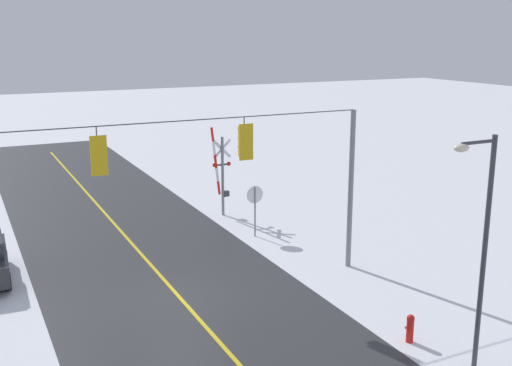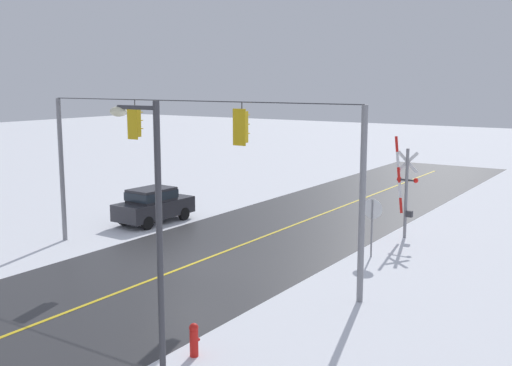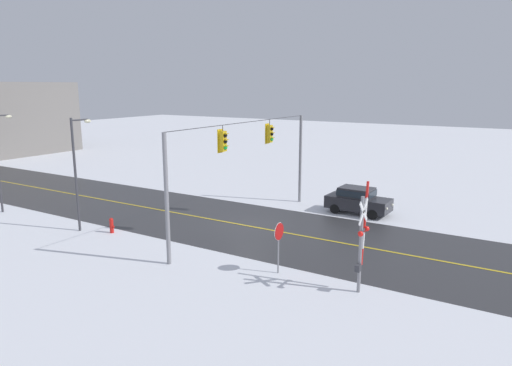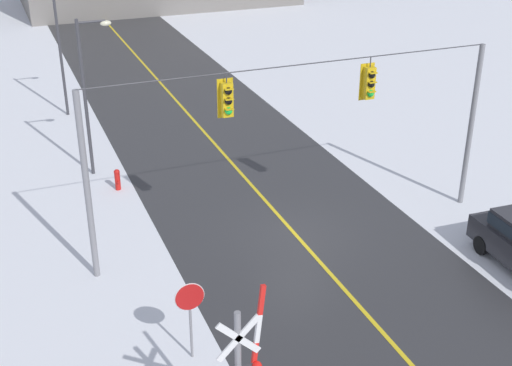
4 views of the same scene
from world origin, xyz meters
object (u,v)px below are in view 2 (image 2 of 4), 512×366
object	(u,v)px
railroad_crossing	(406,187)
streetlamp_near	(152,222)
parked_car_charcoal	(153,204)
fire_hydrant	(194,339)
stop_sign	(372,215)

from	to	relation	value
railroad_crossing	streetlamp_near	size ratio (longest dim) A/B	0.69
parked_car_charcoal	fire_hydrant	size ratio (longest dim) A/B	4.83
railroad_crossing	stop_sign	bearing A→B (deg)	90.35
railroad_crossing	parked_car_charcoal	world-z (taller)	railroad_crossing
stop_sign	streetlamp_near	size ratio (longest dim) A/B	0.36
stop_sign	streetlamp_near	xyz separation A→B (m)	(-0.29, 12.83, 2.20)
streetlamp_near	fire_hydrant	world-z (taller)	streetlamp_near
streetlamp_near	fire_hydrant	xyz separation A→B (m)	(0.46, -1.91, -3.45)
parked_car_charcoal	streetlamp_near	world-z (taller)	streetlamp_near
railroad_crossing	fire_hydrant	size ratio (longest dim) A/B	5.13
stop_sign	parked_car_charcoal	xyz separation A→B (m)	(11.36, 0.29, -0.76)
railroad_crossing	streetlamp_near	distance (m)	16.64
stop_sign	fire_hydrant	distance (m)	10.99
stop_sign	fire_hydrant	bearing A→B (deg)	89.07
railroad_crossing	fire_hydrant	distance (m)	14.75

